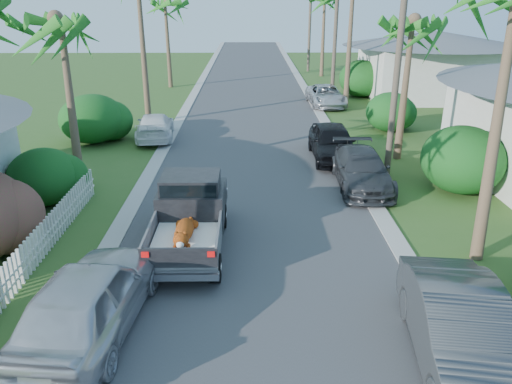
{
  "coord_description": "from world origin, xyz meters",
  "views": [
    {
      "loc": [
        -0.12,
        -6.59,
        6.96
      ],
      "look_at": [
        0.06,
        7.44,
        1.4
      ],
      "focal_mm": 35.0,
      "sensor_mm": 36.0,
      "label": 1
    }
  ],
  "objects_px": {
    "palm_l_d": "(165,2)",
    "utility_pole_d": "(310,22)",
    "parked_car_rm": "(361,170)",
    "palm_r_b": "(412,21)",
    "house_right_far": "(431,67)",
    "parked_car_lf": "(155,127)",
    "utility_pole_b": "(398,61)",
    "parked_car_rn": "(461,332)",
    "parked_car_rf": "(333,142)",
    "parked_car_rd": "(326,96)",
    "parked_car_ln": "(89,300)",
    "palm_l_b": "(59,20)",
    "utility_pole_c": "(335,33)",
    "pickup_truck": "(191,211)"
  },
  "relations": [
    {
      "from": "parked_car_rd",
      "to": "palm_r_b",
      "type": "bearing_deg",
      "value": -84.59
    },
    {
      "from": "parked_car_rn",
      "to": "utility_pole_d",
      "type": "relative_size",
      "value": 0.54
    },
    {
      "from": "parked_car_ln",
      "to": "parked_car_rn",
      "type": "bearing_deg",
      "value": 177.51
    },
    {
      "from": "utility_pole_b",
      "to": "utility_pole_d",
      "type": "bearing_deg",
      "value": 90.0
    },
    {
      "from": "parked_car_lf",
      "to": "utility_pole_b",
      "type": "height_order",
      "value": "utility_pole_b"
    },
    {
      "from": "parked_car_lf",
      "to": "utility_pole_d",
      "type": "bearing_deg",
      "value": -120.09
    },
    {
      "from": "utility_pole_b",
      "to": "utility_pole_d",
      "type": "xyz_separation_m",
      "value": [
        0.0,
        30.0,
        0.0
      ]
    },
    {
      "from": "pickup_truck",
      "to": "parked_car_rm",
      "type": "bearing_deg",
      "value": 37.33
    },
    {
      "from": "palm_l_b",
      "to": "house_right_far",
      "type": "relative_size",
      "value": 0.82
    },
    {
      "from": "parked_car_rm",
      "to": "utility_pole_c",
      "type": "bearing_deg",
      "value": 85.9
    },
    {
      "from": "parked_car_rn",
      "to": "parked_car_rf",
      "type": "relative_size",
      "value": 1.05
    },
    {
      "from": "palm_l_d",
      "to": "palm_r_b",
      "type": "height_order",
      "value": "palm_l_d"
    },
    {
      "from": "pickup_truck",
      "to": "parked_car_rn",
      "type": "distance_m",
      "value": 8.03
    },
    {
      "from": "parked_car_rn",
      "to": "parked_car_rm",
      "type": "relative_size",
      "value": 1.02
    },
    {
      "from": "palm_r_b",
      "to": "utility_pole_d",
      "type": "distance_m",
      "value": 28.05
    },
    {
      "from": "house_right_far",
      "to": "utility_pole_d",
      "type": "relative_size",
      "value": 1.0
    },
    {
      "from": "parked_car_rn",
      "to": "parked_car_lf",
      "type": "distance_m",
      "value": 19.34
    },
    {
      "from": "parked_car_rm",
      "to": "house_right_far",
      "type": "height_order",
      "value": "house_right_far"
    },
    {
      "from": "parked_car_rd",
      "to": "palm_l_b",
      "type": "distance_m",
      "value": 19.66
    },
    {
      "from": "palm_l_d",
      "to": "palm_l_b",
      "type": "bearing_deg",
      "value": -90.78
    },
    {
      "from": "pickup_truck",
      "to": "house_right_far",
      "type": "relative_size",
      "value": 0.57
    },
    {
      "from": "palm_l_b",
      "to": "palm_l_d",
      "type": "bearing_deg",
      "value": 89.22
    },
    {
      "from": "parked_car_rf",
      "to": "utility_pole_b",
      "type": "height_order",
      "value": "utility_pole_b"
    },
    {
      "from": "house_right_far",
      "to": "palm_r_b",
      "type": "bearing_deg",
      "value": -113.11
    },
    {
      "from": "parked_car_rn",
      "to": "utility_pole_b",
      "type": "distance_m",
      "value": 12.27
    },
    {
      "from": "palm_r_b",
      "to": "utility_pole_c",
      "type": "xyz_separation_m",
      "value": [
        -1.0,
        13.0,
        -1.35
      ]
    },
    {
      "from": "house_right_far",
      "to": "utility_pole_c",
      "type": "relative_size",
      "value": 1.0
    },
    {
      "from": "parked_car_rn",
      "to": "palm_r_b",
      "type": "height_order",
      "value": "palm_r_b"
    },
    {
      "from": "parked_car_ln",
      "to": "palm_l_d",
      "type": "relative_size",
      "value": 0.65
    },
    {
      "from": "parked_car_rf",
      "to": "palm_l_d",
      "type": "height_order",
      "value": "palm_l_d"
    },
    {
      "from": "utility_pole_d",
      "to": "parked_car_rm",
      "type": "bearing_deg",
      "value": -92.59
    },
    {
      "from": "parked_car_rd",
      "to": "pickup_truck",
      "type": "bearing_deg",
      "value": -111.44
    },
    {
      "from": "parked_car_rd",
      "to": "utility_pole_c",
      "type": "height_order",
      "value": "utility_pole_c"
    },
    {
      "from": "palm_l_b",
      "to": "house_right_far",
      "type": "distance_m",
      "value": 27.06
    },
    {
      "from": "palm_l_d",
      "to": "utility_pole_d",
      "type": "height_order",
      "value": "utility_pole_d"
    },
    {
      "from": "palm_r_b",
      "to": "house_right_far",
      "type": "xyz_separation_m",
      "value": [
        6.4,
        15.0,
        -3.83
      ]
    },
    {
      "from": "parked_car_rd",
      "to": "utility_pole_d",
      "type": "xyz_separation_m",
      "value": [
        0.6,
        16.26,
        3.94
      ]
    },
    {
      "from": "parked_car_rn",
      "to": "utility_pole_c",
      "type": "distance_m",
      "value": 26.88
    },
    {
      "from": "parked_car_rm",
      "to": "palm_l_b",
      "type": "relative_size",
      "value": 0.64
    },
    {
      "from": "parked_car_rn",
      "to": "utility_pole_d",
      "type": "bearing_deg",
      "value": 94.13
    },
    {
      "from": "pickup_truck",
      "to": "utility_pole_b",
      "type": "xyz_separation_m",
      "value": [
        7.47,
        6.11,
        3.59
      ]
    },
    {
      "from": "parked_car_lf",
      "to": "house_right_far",
      "type": "height_order",
      "value": "house_right_far"
    },
    {
      "from": "parked_car_rn",
      "to": "parked_car_rd",
      "type": "xyz_separation_m",
      "value": [
        0.98,
        25.3,
        -0.13
      ]
    },
    {
      "from": "palm_r_b",
      "to": "palm_l_d",
      "type": "bearing_deg",
      "value": 124.59
    },
    {
      "from": "parked_car_ln",
      "to": "utility_pole_c",
      "type": "height_order",
      "value": "utility_pole_c"
    },
    {
      "from": "palm_r_b",
      "to": "utility_pole_b",
      "type": "relative_size",
      "value": 0.8
    },
    {
      "from": "parked_car_rd",
      "to": "parked_car_ln",
      "type": "height_order",
      "value": "parked_car_ln"
    },
    {
      "from": "palm_l_d",
      "to": "utility_pole_d",
      "type": "bearing_deg",
      "value": 36.64
    },
    {
      "from": "parked_car_rn",
      "to": "parked_car_rd",
      "type": "distance_m",
      "value": 25.32
    },
    {
      "from": "parked_car_rf",
      "to": "parked_car_rd",
      "type": "relative_size",
      "value": 0.96
    }
  ]
}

